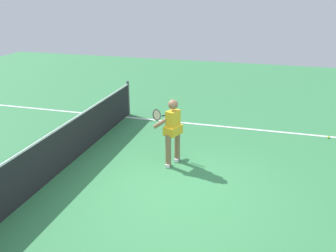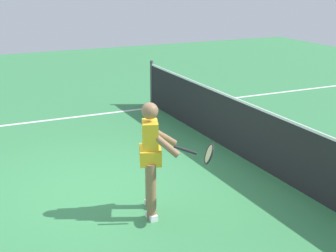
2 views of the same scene
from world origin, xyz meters
The scene contains 5 objects.
ground_plane centered at (0.00, 0.00, 0.00)m, with size 27.73×27.73×0.00m, color #38844C.
sideline_right_marking centered at (3.89, 0.00, 0.00)m, with size 0.10×19.33×0.01m, color white.
court_net centered at (0.00, 2.67, 0.51)m, with size 8.47×0.08×1.10m.
tennis_player centered at (1.15, 0.39, 0.85)m, with size 0.99×0.86×1.55m.
tennis_ball_mid centered at (3.78, -3.31, 0.03)m, with size 0.07×0.07×0.07m, color #D1E533.
Camera 1 is at (-6.43, -1.66, 3.88)m, focal length 39.85 mm.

